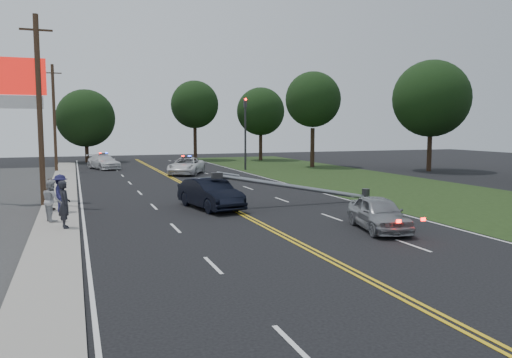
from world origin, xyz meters
name	(u,v)px	position (x,y,z in m)	size (l,w,h in m)	color
ground	(295,242)	(0.00, 0.00, 0.00)	(120.00, 120.00, 0.00)	black
sidewalk	(59,211)	(-8.40, 10.00, 0.06)	(1.80, 70.00, 0.12)	gray
grass_verge	(420,192)	(13.50, 10.00, 0.01)	(12.00, 80.00, 0.01)	black
centerline_yellow	(221,203)	(0.00, 10.00, 0.01)	(0.36, 80.00, 0.00)	gold
pylon_sign	(15,95)	(-10.50, 14.00, 6.00)	(3.20, 0.35, 8.00)	gray
traffic_signal	(245,127)	(8.30, 30.00, 4.21)	(0.28, 0.41, 7.05)	#2D2D30
fallen_streetlight	(304,188)	(4.19, 8.00, 0.92)	(9.36, 0.44, 1.91)	#2D2D30
utility_pole_mid	(40,111)	(-9.20, 12.00, 5.08)	(1.60, 0.28, 10.00)	#382619
utility_pole_far	(54,118)	(-9.20, 34.00, 5.08)	(1.60, 0.28, 10.00)	#382619
tree_6	(86,118)	(-6.13, 46.61, 5.25)	(6.84, 6.84, 8.68)	black
tree_7	(195,105)	(6.93, 45.72, 7.02)	(5.98, 5.98, 10.03)	black
tree_8	(261,112)	(14.71, 42.75, 6.15)	(6.02, 6.02, 9.18)	black
tree_9	(313,100)	(16.06, 30.83, 7.06)	(5.79, 5.79, 9.98)	black
tree_13	(431,99)	(24.42, 22.62, 6.89)	(7.25, 7.25, 10.52)	black
crashed_sedan	(210,194)	(-1.02, 8.37, 0.80)	(1.69, 4.84, 1.60)	black
waiting_sedan	(379,213)	(4.12, 0.77, 0.70)	(1.65, 4.09, 1.39)	gray
emergency_a	(186,166)	(1.82, 27.40, 0.75)	(2.49, 5.39, 1.50)	silver
emergency_b	(104,162)	(-4.83, 35.67, 0.72)	(2.02, 4.97, 1.44)	silver
bystander_a	(64,204)	(-8.04, 5.08, 1.10)	(0.71, 0.47, 1.96)	#222228
bystander_b	(52,200)	(-8.59, 6.87, 1.03)	(0.89, 0.69, 1.83)	#B8B8BD
bystander_c	(61,193)	(-8.28, 9.24, 1.04)	(1.19, 0.68, 1.84)	#1E1C47
bystander_d	(50,194)	(-8.77, 9.96, 0.92)	(0.93, 0.39, 1.59)	#5B5149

